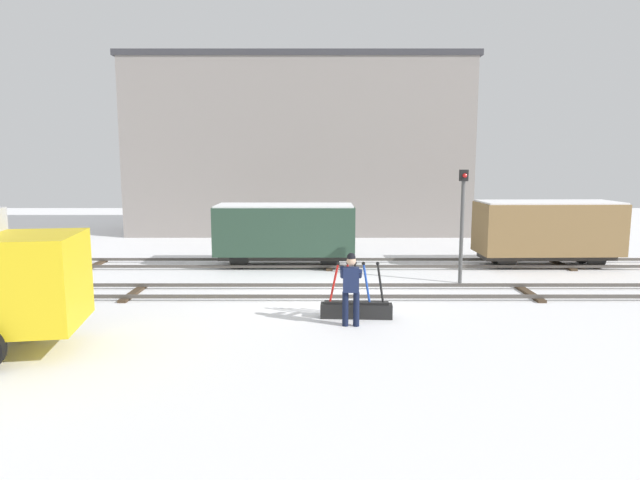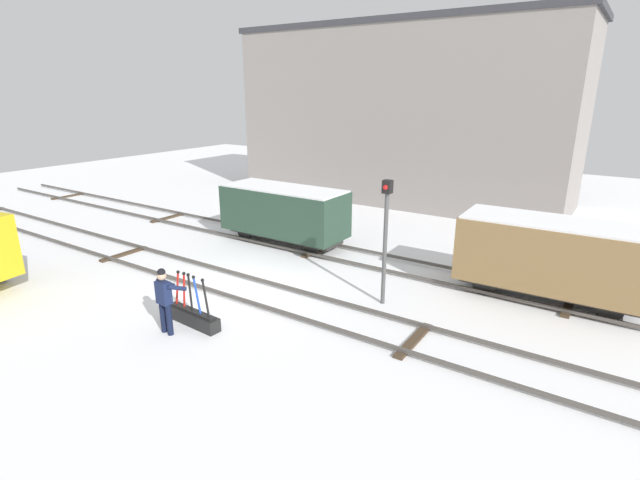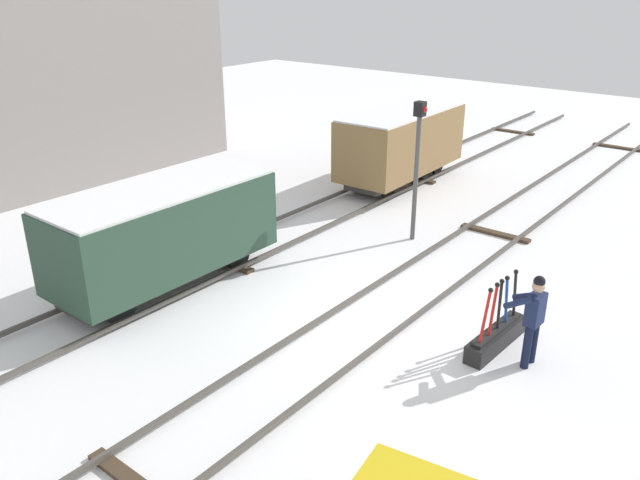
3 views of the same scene
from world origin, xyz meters
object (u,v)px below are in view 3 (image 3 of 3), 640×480
Objects in this scene: rail_worker at (533,315)px; signal_post at (417,157)px; freight_car_mid_siding at (401,143)px; freight_car_near_switch at (164,232)px; switch_lever_frame at (496,335)px.

rail_worker is 6.15m from signal_post.
freight_car_mid_siding is 9.77m from freight_car_near_switch.
freight_car_near_switch is (-5.85, 2.87, -0.91)m from signal_post.
freight_car_mid_siding is at bearing 36.12° from signal_post.
rail_worker is at bearing -101.40° from switch_lever_frame.
switch_lever_frame is at bearing -132.29° from signal_post.
signal_post reaches higher than freight_car_mid_siding.
freight_car_mid_siding reaches higher than switch_lever_frame.
rail_worker is at bearing -75.05° from freight_car_near_switch.
switch_lever_frame is 0.35× the size of freight_car_mid_siding.
signal_post is 4.93m from freight_car_mid_siding.
freight_car_mid_siding is 1.00× the size of freight_car_near_switch.
freight_car_mid_siding is (7.73, 7.53, 0.39)m from rail_worker.
signal_post is at bearing 54.07° from rail_worker.
rail_worker is at bearing -137.17° from freight_car_mid_siding.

